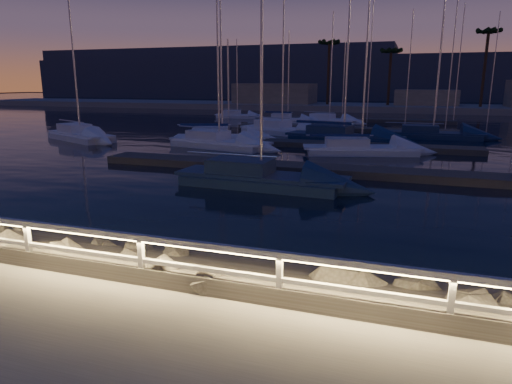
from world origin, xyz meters
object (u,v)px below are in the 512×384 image
(sailboat_c, at_px, (358,148))
(sailboat_i, at_px, (286,119))
(sailboat_f, at_px, (217,141))
(sailboat_m, at_px, (236,115))
(sailboat_g, at_px, (341,136))
(sailboat_l, at_px, (430,133))
(sailboat_j, at_px, (280,129))
(sailboat_a, at_px, (79,134))
(sailboat_e, at_px, (220,137))
(sailboat_b, at_px, (257,177))
(sailboat_k, at_px, (328,120))
(guard_rail, at_px, (98,242))

(sailboat_c, relative_size, sailboat_i, 1.23)
(sailboat_f, bearing_deg, sailboat_m, 122.15)
(sailboat_g, distance_m, sailboat_l, 8.55)
(sailboat_c, xyz_separation_m, sailboat_f, (-10.28, -0.09, 0.03))
(sailboat_g, xyz_separation_m, sailboat_j, (-6.23, 3.94, -0.01))
(sailboat_a, xyz_separation_m, sailboat_e, (11.82, 2.26, -0.02))
(sailboat_f, xyz_separation_m, sailboat_l, (15.12, 11.23, -0.03))
(sailboat_b, xyz_separation_m, sailboat_e, (-7.86, 13.95, 0.00))
(sailboat_a, relative_size, sailboat_m, 1.32)
(sailboat_f, xyz_separation_m, sailboat_k, (4.06, 23.59, -0.05))
(sailboat_e, bearing_deg, guard_rail, -90.47)
(guard_rail, bearing_deg, sailboat_l, 77.36)
(sailboat_c, height_order, sailboat_k, sailboat_c)
(sailboat_k, bearing_deg, sailboat_l, -28.31)
(sailboat_a, relative_size, sailboat_i, 1.27)
(sailboat_c, bearing_deg, guard_rail, -112.79)
(guard_rail, relative_size, sailboat_k, 3.51)
(sailboat_a, relative_size, sailboat_f, 0.99)
(sailboat_f, xyz_separation_m, sailboat_i, (-0.81, 22.70, -0.05))
(sailboat_b, xyz_separation_m, sailboat_f, (-6.93, 11.26, 0.00))
(sailboat_g, relative_size, sailboat_k, 1.26)
(sailboat_a, distance_m, sailboat_f, 12.76)
(sailboat_e, xyz_separation_m, sailboat_k, (4.98, 20.89, -0.05))
(sailboat_e, relative_size, sailboat_f, 0.93)
(sailboat_l, xyz_separation_m, sailboat_m, (-24.15, 15.95, -0.02))
(guard_rail, xyz_separation_m, sailboat_m, (-16.41, 50.45, -0.98))
(sailboat_f, relative_size, sailboat_g, 0.87)
(sailboat_f, distance_m, sailboat_i, 22.71)
(guard_rail, height_order, sailboat_l, sailboat_l)
(sailboat_c, relative_size, sailboat_f, 0.95)
(sailboat_b, distance_m, sailboat_l, 23.93)
(sailboat_g, xyz_separation_m, sailboat_l, (6.92, 5.03, -0.06))
(sailboat_e, height_order, sailboat_k, sailboat_e)
(sailboat_a, xyz_separation_m, sailboat_c, (23.03, -0.35, -0.06))
(sailboat_g, bearing_deg, guard_rail, -79.54)
(sailboat_l, bearing_deg, sailboat_f, -144.32)
(sailboat_j, bearing_deg, sailboat_e, -90.74)
(sailboat_i, xyz_separation_m, sailboat_m, (-8.23, 4.48, -0.01))
(sailboat_f, height_order, sailboat_j, sailboat_j)
(sailboat_g, bearing_deg, sailboat_f, -130.89)
(sailboat_f, distance_m, sailboat_m, 28.64)
(sailboat_k, bearing_deg, sailboat_m, -175.46)
(guard_rail, relative_size, sailboat_a, 3.26)
(sailboat_f, height_order, sailboat_l, sailboat_l)
(sailboat_e, bearing_deg, sailboat_i, 71.44)
(sailboat_f, xyz_separation_m, sailboat_j, (1.97, 10.14, 0.02))
(sailboat_e, bearing_deg, sailboat_m, 90.10)
(sailboat_g, distance_m, sailboat_m, 27.16)
(sailboat_m, bearing_deg, sailboat_e, -76.07)
(sailboat_f, bearing_deg, sailboat_c, 14.29)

